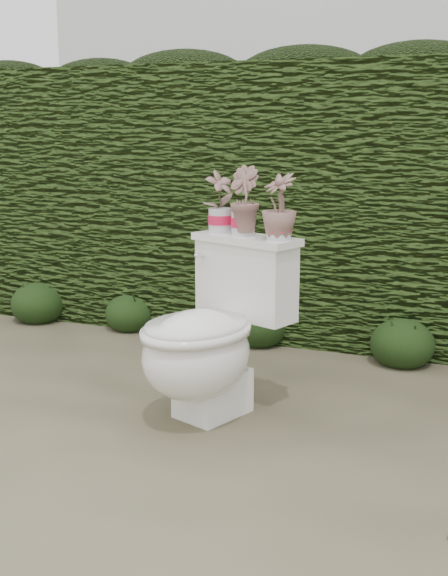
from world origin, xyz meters
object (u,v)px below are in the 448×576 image
at_px(potted_plant_left, 220,203).
at_px(potted_plant_right, 279,208).
at_px(toilet, 209,338).
at_px(potted_plant_center, 243,202).

height_order(potted_plant_left, potted_plant_right, potted_plant_right).
height_order(toilet, potted_plant_center, potted_plant_center).
xyz_separation_m(potted_plant_center, potted_plant_right, (0.19, -0.07, -0.01)).
bearing_deg(potted_plant_center, potted_plant_left, 22.05).
bearing_deg(potted_plant_center, toilet, 116.42).
height_order(toilet, potted_plant_right, potted_plant_right).
relative_size(toilet, potted_plant_left, 2.99).
xyz_separation_m(toilet, potted_plant_right, (0.26, 0.16, 0.55)).
relative_size(potted_plant_left, potted_plant_right, 0.99).
distance_m(potted_plant_left, potted_plant_right, 0.34).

